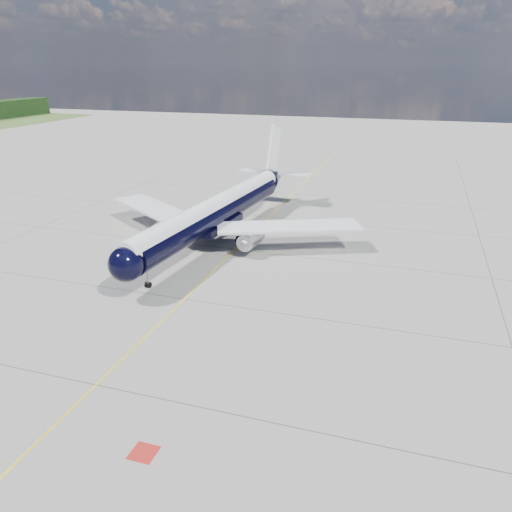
# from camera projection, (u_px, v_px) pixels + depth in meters

# --- Properties ---
(ground) EXTENTS (320.00, 320.00, 0.00)m
(ground) POSITION_uv_depth(u_px,v_px,m) (248.00, 237.00, 67.74)
(ground) COLOR gray
(ground) RESTS_ON ground
(taxiway_centerline) EXTENTS (0.16, 160.00, 0.01)m
(taxiway_centerline) POSITION_uv_depth(u_px,v_px,m) (235.00, 249.00, 63.30)
(taxiway_centerline) COLOR #DFBE0B
(taxiway_centerline) RESTS_ON ground
(red_marking) EXTENTS (1.60, 1.60, 0.01)m
(red_marking) POSITION_uv_depth(u_px,v_px,m) (144.00, 453.00, 30.30)
(red_marking) COLOR maroon
(red_marking) RESTS_ON ground
(main_airliner) EXTENTS (37.13, 45.37, 13.10)m
(main_airliner) POSITION_uv_depth(u_px,v_px,m) (219.00, 210.00, 65.25)
(main_airliner) COLOR black
(main_airliner) RESTS_ON ground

